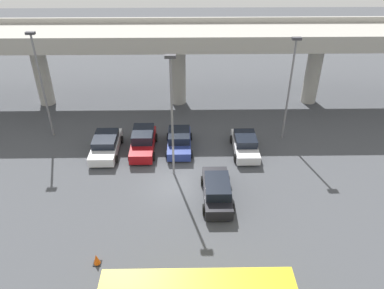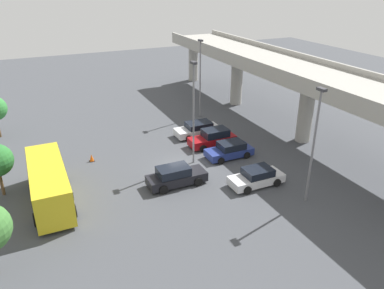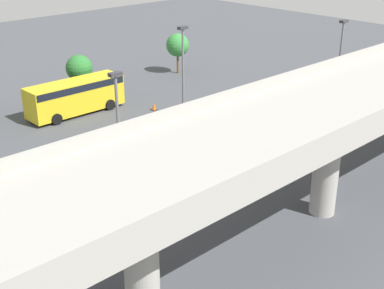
# 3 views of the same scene
# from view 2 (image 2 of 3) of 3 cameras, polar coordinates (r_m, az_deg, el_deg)

# --- Properties ---
(ground_plane) EXTENTS (113.85, 113.85, 0.00)m
(ground_plane) POSITION_cam_2_polar(r_m,az_deg,el_deg) (33.25, -1.84, -3.33)
(ground_plane) COLOR #424449
(highway_overpass) EXTENTS (54.60, 7.03, 7.66)m
(highway_overpass) POSITION_cam_2_polar(r_m,az_deg,el_deg) (38.03, 17.50, 9.06)
(highway_overpass) COLOR #9E9B93
(highway_overpass) RESTS_ON ground_plane
(parked_car_0) EXTENTS (2.23, 4.76, 1.44)m
(parked_car_0) POSITION_cam_2_polar(r_m,az_deg,el_deg) (39.38, 0.88, 2.36)
(parked_car_0) COLOR silver
(parked_car_0) RESTS_ON ground_plane
(parked_car_1) EXTENTS (2.06, 4.65, 1.69)m
(parked_car_1) POSITION_cam_2_polar(r_m,az_deg,el_deg) (36.99, 3.23, 1.00)
(parked_car_1) COLOR maroon
(parked_car_1) RESTS_ON ground_plane
(parked_car_2) EXTENTS (2.13, 4.38, 1.47)m
(parked_car_2) POSITION_cam_2_polar(r_m,az_deg,el_deg) (34.81, 5.76, -0.84)
(parked_car_2) COLOR navy
(parked_car_2) RESTS_ON ground_plane
(parked_car_3) EXTENTS (2.03, 4.81, 1.62)m
(parked_car_3) POSITION_cam_2_polar(r_m,az_deg,el_deg) (30.11, -2.49, -4.85)
(parked_car_3) COLOR black
(parked_car_3) RESTS_ON ground_plane
(parked_car_4) EXTENTS (2.07, 4.48, 1.45)m
(parked_car_4) POSITION_cam_2_polar(r_m,az_deg,el_deg) (30.56, 9.82, -4.92)
(parked_car_4) COLOR silver
(parked_car_4) RESTS_ON ground_plane
(shuttle_bus) EXTENTS (8.65, 2.79, 2.91)m
(shuttle_bus) POSITION_cam_2_polar(r_m,az_deg,el_deg) (29.38, -21.03, -5.25)
(shuttle_bus) COLOR gold
(shuttle_bus) RESTS_ON ground_plane
(lamp_post_near_aisle) EXTENTS (0.70, 0.35, 9.13)m
(lamp_post_near_aisle) POSITION_cam_2_polar(r_m,az_deg,el_deg) (31.86, 0.24, 5.74)
(lamp_post_near_aisle) COLOR slate
(lamp_post_near_aisle) RESTS_ON ground_plane
(lamp_post_mid_lot) EXTENTS (0.70, 0.35, 9.00)m
(lamp_post_mid_lot) POSITION_cam_2_polar(r_m,az_deg,el_deg) (43.53, 1.26, 10.76)
(lamp_post_mid_lot) COLOR slate
(lamp_post_mid_lot) RESTS_ON ground_plane
(lamp_post_by_overpass) EXTENTS (0.70, 0.35, 8.71)m
(lamp_post_by_overpass) POSITION_cam_2_polar(r_m,az_deg,el_deg) (27.43, 18.15, 0.82)
(lamp_post_by_overpass) COLOR slate
(lamp_post_by_overpass) RESTS_ON ground_plane
(traffic_cone) EXTENTS (0.44, 0.44, 0.70)m
(traffic_cone) POSITION_cam_2_polar(r_m,az_deg,el_deg) (35.18, -15.05, -1.99)
(traffic_cone) COLOR black
(traffic_cone) RESTS_ON ground_plane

